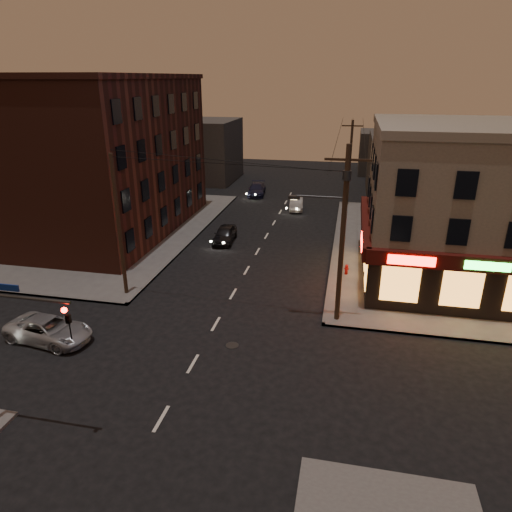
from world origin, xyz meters
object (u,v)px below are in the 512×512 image
(sedan_far, at_px, (257,189))
(suv_cross, at_px, (49,330))
(fire_hydrant, at_px, (346,269))
(sedan_mid, at_px, (296,204))
(sedan_near, at_px, (225,234))

(sedan_far, bearing_deg, suv_cross, -103.06)
(sedan_far, bearing_deg, fire_hydrant, -69.30)
(suv_cross, bearing_deg, sedan_far, 0.41)
(suv_cross, relative_size, sedan_far, 1.01)
(suv_cross, distance_m, sedan_mid, 30.36)
(sedan_far, xyz_separation_m, fire_hydrant, (11.13, -22.24, -0.14))
(sedan_mid, distance_m, fire_hydrant, 17.69)
(sedan_far, height_order, fire_hydrant, sedan_far)
(sedan_mid, relative_size, fire_hydrant, 5.43)
(suv_cross, distance_m, sedan_near, 17.97)
(sedan_mid, bearing_deg, sedan_near, -119.02)
(sedan_mid, xyz_separation_m, fire_hydrant, (5.68, -16.76, -0.11))
(suv_cross, bearing_deg, sedan_near, -8.67)
(sedan_near, bearing_deg, sedan_mid, 63.97)
(sedan_near, height_order, sedan_far, sedan_near)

